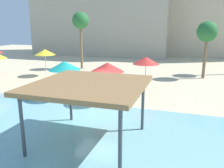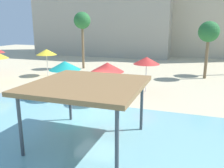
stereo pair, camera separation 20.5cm
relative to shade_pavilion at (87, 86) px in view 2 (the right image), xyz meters
The scene contains 11 objects.
ground_plane 4.26m from the shade_pavilion, 107.76° to the left, with size 80.00×80.00×0.00m, color beige.
lagoon_water 3.33m from the shade_pavilion, 118.30° to the right, with size 44.00×13.50×0.04m, color #7AB7C1.
shade_pavilion is the anchor object (origin of this frame).
beach_umbrella_yellow_0 15.12m from the shade_pavilion, 130.23° to the left, with size 2.03×2.03×2.66m.
beach_umbrella_teal_1 6.68m from the shade_pavilion, 127.86° to the left, with size 2.15×2.15×2.62m.
beach_umbrella_red_3 5.37m from the shade_pavilion, 101.17° to the left, with size 2.11×2.11×2.68m.
beach_umbrella_red_4 8.76m from the shade_pavilion, 84.86° to the left, with size 1.97×1.97×2.69m.
lounge_chair_1 8.23m from the shade_pavilion, 142.58° to the left, with size 0.98×1.98×0.74m.
palm_tree_0 18.66m from the shade_pavilion, 116.33° to the left, with size 1.90×1.90×6.44m.
palm_tree_1 16.26m from the shade_pavilion, 71.18° to the left, with size 1.90×1.90×5.34m.
hotel_block_0 34.01m from the shade_pavilion, 109.06° to the left, with size 22.90×10.45×15.12m, color #B2A893.
Camera 2 is at (5.10, -11.89, 4.93)m, focal length 38.01 mm.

